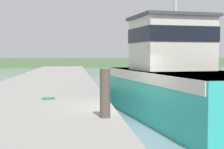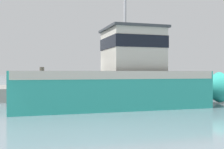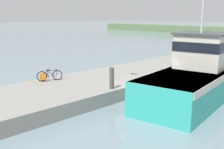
# 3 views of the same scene
# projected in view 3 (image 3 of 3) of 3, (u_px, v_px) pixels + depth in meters

# --- Properties ---
(ground_plane) EXTENTS (320.00, 320.00, 0.00)m
(ground_plane) POSITION_uv_depth(u_px,v_px,m) (146.00, 99.00, 17.17)
(ground_plane) COLOR gray
(dock_pier) EXTENTS (5.71, 80.00, 0.79)m
(dock_pier) POSITION_uv_depth(u_px,v_px,m) (106.00, 83.00, 19.55)
(dock_pier) COLOR gray
(dock_pier) RESTS_ON ground_plane
(fishing_boat_main) EXTENTS (4.80, 11.38, 8.79)m
(fishing_boat_main) POSITION_uv_depth(u_px,v_px,m) (197.00, 76.00, 17.05)
(fishing_boat_main) COLOR teal
(fishing_boat_main) RESTS_ON ground_plane
(bicycle_touring) EXTENTS (0.82, 1.56, 0.75)m
(bicycle_touring) POSITION_uv_depth(u_px,v_px,m) (47.00, 76.00, 18.37)
(bicycle_touring) COLOR black
(bicycle_touring) RESTS_ON dock_pier
(mooring_post) EXTENTS (0.27, 0.27, 1.26)m
(mooring_post) POSITION_uv_depth(u_px,v_px,m) (112.00, 78.00, 16.39)
(mooring_post) COLOR #51473D
(mooring_post) RESTS_ON dock_pier
(hose_coil) EXTENTS (0.48, 0.48, 0.04)m
(hose_coil) POSITION_uv_depth(u_px,v_px,m) (134.00, 74.00, 20.51)
(hose_coil) COLOR #197A2D
(hose_coil) RESTS_ON dock_pier
(water_bottle_by_bike) EXTENTS (0.07, 0.07, 0.22)m
(water_bottle_by_bike) POSITION_uv_depth(u_px,v_px,m) (41.00, 83.00, 17.30)
(water_bottle_by_bike) COLOR yellow
(water_bottle_by_bike) RESTS_ON dock_pier
(water_bottle_on_curb) EXTENTS (0.08, 0.08, 0.20)m
(water_bottle_on_curb) POSITION_uv_depth(u_px,v_px,m) (32.00, 81.00, 18.08)
(water_bottle_on_curb) COLOR yellow
(water_bottle_on_curb) RESTS_ON dock_pier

